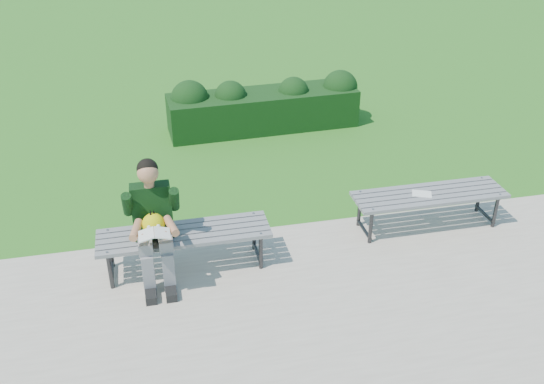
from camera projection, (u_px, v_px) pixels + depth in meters
The scene contains 7 objects.
ground at pixel (280, 228), 7.27m from camera, with size 80.00×80.00×0.00m.
walkway at pixel (322, 323), 5.77m from camera, with size 30.00×3.50×0.02m.
hedge at pixel (263, 105), 9.73m from camera, with size 3.13×0.90×0.87m.
bench_left at pixel (184, 236), 6.35m from camera, with size 1.80×0.50×0.46m.
bench_right at pixel (429, 197), 7.07m from camera, with size 1.80×0.50×0.46m.
seated_boy at pixel (153, 220), 6.07m from camera, with size 0.56×0.76×1.31m.
paper_sheet at pixel (422, 194), 7.02m from camera, with size 0.27×0.23×0.01m.
Camera 1 is at (-1.43, -5.96, 3.93)m, focal length 40.00 mm.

